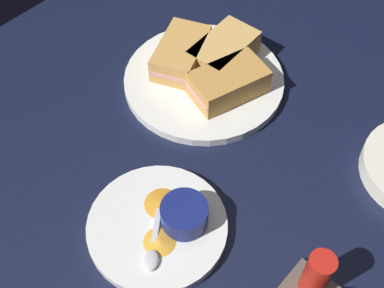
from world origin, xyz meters
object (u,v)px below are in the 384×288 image
plate_sandwich_main (204,80)px  sandwich_half_extra (181,53)px  ramekin_dark_sauce (181,49)px  ramekin_light_gravy (184,214)px  spoon_by_dark_ramekin (203,69)px  sandwich_half_near (228,83)px  sandwich_half_far (224,52)px  plate_chips_companion (157,227)px  spoon_by_gravy_ramekin (152,252)px

plate_sandwich_main → sandwich_half_extra: (0.06, -5.57, 3.20)cm
ramekin_dark_sauce → ramekin_light_gravy: (25.09, 23.79, -0.14)cm
spoon_by_dark_ramekin → sandwich_half_near: bearing=81.2°
sandwich_half_far → ramekin_light_gravy: size_ratio=1.93×
sandwich_half_far → sandwich_half_extra: same height
sandwich_half_near → spoon_by_dark_ramekin: 7.22cm
plate_chips_companion → ramekin_light_gravy: ramekin_light_gravy is taller
sandwich_half_near → spoon_by_gravy_ramekin: sandwich_half_near is taller
sandwich_half_extra → plate_chips_companion: 34.04cm
spoon_by_dark_ramekin → ramekin_light_gravy: size_ratio=1.40×
ramekin_dark_sauce → sandwich_half_far: bearing=125.5°
ramekin_light_gravy → plate_chips_companion: bearing=-39.8°
plate_sandwich_main → sandwich_half_near: size_ratio=1.99×
sandwich_half_far → ramekin_light_gravy: 34.38cm
plate_sandwich_main → sandwich_half_far: size_ratio=2.16×
sandwich_half_near → sandwich_half_extra: size_ratio=0.99×
plate_sandwich_main → ramekin_light_gravy: (24.13, 17.26, 2.77)cm
plate_sandwich_main → sandwich_half_near: 6.43cm
plate_chips_companion → spoon_by_gravy_ramekin: (3.67, 2.73, 1.16)cm
plate_chips_companion → spoon_by_gravy_ramekin: 4.72cm
sandwich_half_extra → ramekin_dark_sauce: bearing=-136.9°
plate_sandwich_main → sandwich_half_near: sandwich_half_near is taller
spoon_by_dark_ramekin → ramekin_light_gravy: 31.36cm
sandwich_half_near → sandwich_half_far: bearing=-134.4°
sandwich_half_near → spoon_by_dark_ramekin: (-1.06, -6.84, -2.04)cm
spoon_by_dark_ramekin → spoon_by_gravy_ramekin: size_ratio=1.12×
sandwich_half_near → sandwich_half_far: same height
sandwich_half_far → spoon_by_gravy_ramekin: bearing=25.5°
ramekin_dark_sauce → spoon_by_gravy_ramekin: bearing=36.8°
sandwich_half_near → spoon_by_dark_ramekin: bearing=-98.8°
plate_sandwich_main → plate_chips_companion: same height
sandwich_half_near → sandwich_half_extra: same height
plate_sandwich_main → sandwich_half_near: bearing=90.6°
ramekin_dark_sauce → plate_sandwich_main: bearing=81.6°
ramekin_dark_sauce → spoon_by_gravy_ramekin: ramekin_dark_sauce is taller
ramekin_light_gravy → spoon_by_dark_ramekin: bearing=-143.7°
sandwich_half_far → ramekin_light_gravy: sandwich_half_far is taller
sandwich_half_near → spoon_by_dark_ramekin: size_ratio=1.49×
plate_sandwich_main → sandwich_half_far: (-5.57, -0.06, 3.20)cm
sandwich_half_extra → ramekin_dark_sauce: sandwich_half_extra is taller
spoon_by_dark_ramekin → sandwich_half_far: bearing=164.9°
plate_chips_companion → ramekin_light_gravy: bearing=140.2°
sandwich_half_near → ramekin_dark_sauce: (-0.90, -12.11, -0.29)cm
sandwich_half_far → ramekin_dark_sauce: 7.95cm
sandwich_half_extra → sandwich_half_near: bearing=90.6°
spoon_by_dark_ramekin → plate_chips_companion: 32.57cm
sandwich_half_far → sandwich_half_extra: size_ratio=0.91×
sandwich_half_far → ramekin_light_gravy: (29.70, 17.32, -0.43)cm
plate_chips_companion → spoon_by_dark_ramekin: bearing=-150.7°
spoon_by_dark_ramekin → spoon_by_gravy_ramekin: (32.07, 18.64, 0.00)cm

